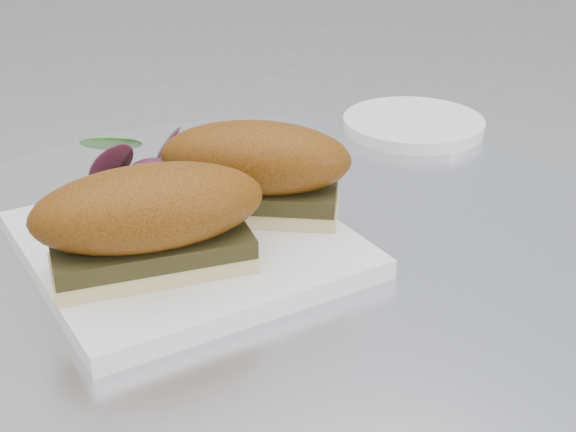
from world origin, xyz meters
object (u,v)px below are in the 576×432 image
at_px(sandwich_left, 150,219).
at_px(saucer, 413,124).
at_px(sandwich_right, 256,168).
at_px(plate, 187,244).

relative_size(sandwich_left, saucer, 1.13).
bearing_deg(sandwich_left, saucer, 35.48).
bearing_deg(sandwich_left, sandwich_right, 32.56).
xyz_separation_m(plate, sandwich_right, (0.06, 0.00, 0.05)).
distance_m(sandwich_left, saucer, 0.41).
xyz_separation_m(plate, saucer, (0.33, 0.14, -0.00)).
bearing_deg(saucer, sandwich_right, -153.25).
xyz_separation_m(sandwich_right, saucer, (0.26, 0.13, -0.05)).
bearing_deg(sandwich_left, plate, 53.42).
bearing_deg(sandwich_right, saucer, 62.05).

